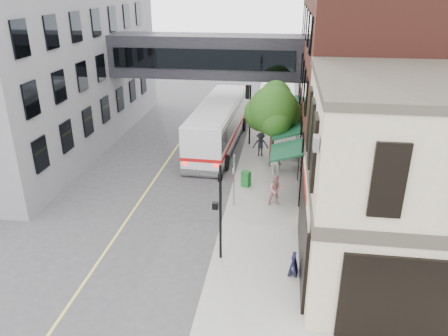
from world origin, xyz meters
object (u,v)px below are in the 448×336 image
(bus, at_px, (219,123))
(pedestrian_a, at_px, (276,160))
(pedestrian_c, at_px, (261,144))
(sandwich_board, at_px, (293,264))
(pedestrian_b, at_px, (276,190))
(newspaper_box, at_px, (246,179))

(bus, xyz_separation_m, pedestrian_a, (4.43, -5.02, -0.73))
(pedestrian_c, bearing_deg, sandwich_board, -86.04)
(pedestrian_c, xyz_separation_m, sandwich_board, (2.22, -13.42, -0.38))
(pedestrian_a, distance_m, pedestrian_c, 3.24)
(pedestrian_b, bearing_deg, newspaper_box, 114.93)
(pedestrian_a, bearing_deg, newspaper_box, -133.61)
(pedestrian_b, bearing_deg, bus, 100.57)
(sandwich_board, bearing_deg, pedestrian_b, 107.21)
(pedestrian_b, xyz_separation_m, pedestrian_c, (-1.29, 7.28, -0.04))
(sandwich_board, bearing_deg, newspaper_box, 117.11)
(bus, bearing_deg, pedestrian_a, -48.57)
(pedestrian_a, relative_size, sandwich_board, 2.04)
(pedestrian_c, distance_m, sandwich_board, 13.60)
(bus, relative_size, newspaper_box, 12.78)
(pedestrian_c, relative_size, sandwich_board, 1.80)
(pedestrian_b, distance_m, pedestrian_c, 7.39)
(newspaper_box, bearing_deg, bus, 133.25)
(pedestrian_c, relative_size, newspaper_box, 1.77)
(bus, distance_m, sandwich_board, 16.40)
(pedestrian_a, bearing_deg, pedestrian_c, 106.81)
(newspaper_box, xyz_separation_m, sandwich_board, (2.77, -8.29, -0.01))
(pedestrian_b, bearing_deg, pedestrian_c, 84.48)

